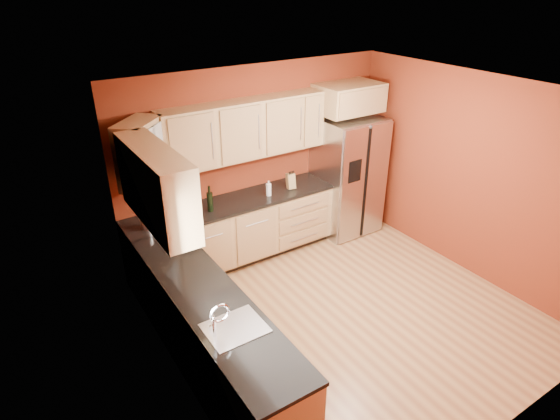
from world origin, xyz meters
name	(u,v)px	position (x,y,z in m)	size (l,w,h in m)	color
floor	(344,312)	(0.00, 0.00, 0.00)	(4.00, 4.00, 0.00)	#8F5B37
ceiling	(361,94)	(0.00, 0.00, 2.60)	(4.00, 4.00, 0.00)	silver
wall_back	(257,160)	(0.00, 2.00, 1.30)	(4.00, 0.04, 2.60)	maroon
wall_front	(526,320)	(0.00, -2.00, 1.30)	(4.00, 0.04, 2.60)	maroon
wall_left	(174,275)	(-2.00, 0.00, 1.30)	(0.04, 4.00, 2.60)	maroon
wall_right	(471,176)	(2.00, 0.00, 1.30)	(0.04, 4.00, 2.60)	maroon
base_cabinets_back	(234,233)	(-0.55, 1.70, 0.44)	(2.90, 0.60, 0.88)	#A3874F
base_cabinets_left	(212,338)	(-1.70, 0.00, 0.44)	(0.60, 2.80, 0.88)	#A3874F
countertop_back	(233,203)	(-0.55, 1.69, 0.90)	(2.90, 0.62, 0.04)	black
countertop_left	(210,300)	(-1.69, 0.00, 0.90)	(0.62, 2.80, 0.04)	black
upper_cabinets_back	(245,129)	(-0.25, 1.83, 1.83)	(2.30, 0.33, 0.75)	#A3874F
upper_cabinets_left	(156,186)	(-1.83, 0.72, 1.83)	(0.33, 1.35, 0.75)	#A3874F
corner_upper_cabinet	(141,154)	(-1.67, 1.67, 1.83)	(0.62, 0.33, 0.75)	#A3874F
over_fridge_cabinet	(349,98)	(1.35, 1.70, 2.05)	(0.92, 0.60, 0.40)	#A3874F
refrigerator	(347,175)	(1.35, 1.62, 0.89)	(0.90, 0.75, 1.78)	silver
window	(198,278)	(-1.98, -0.50, 1.55)	(0.03, 0.90, 1.00)	white
sink_faucet	(234,315)	(-1.69, -0.50, 1.07)	(0.50, 0.42, 0.30)	silver
canister_left	(146,221)	(-1.74, 1.62, 1.02)	(0.13, 0.13, 0.21)	silver
canister_right	(187,207)	(-1.18, 1.71, 1.01)	(0.11, 0.11, 0.18)	silver
wine_bottle_a	(198,203)	(-1.06, 1.64, 1.07)	(0.07, 0.07, 0.29)	black
wine_bottle_b	(210,199)	(-0.91, 1.62, 1.09)	(0.08, 0.08, 0.34)	black
knife_block	(291,181)	(0.34, 1.65, 1.03)	(0.11, 0.10, 0.21)	#A98852
soap_dispenser	(269,188)	(-0.04, 1.61, 1.03)	(0.07, 0.07, 0.21)	white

